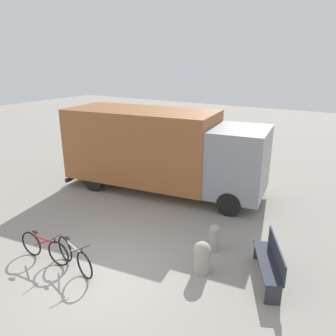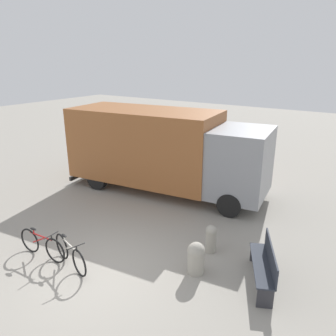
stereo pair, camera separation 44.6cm
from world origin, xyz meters
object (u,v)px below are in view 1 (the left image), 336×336
at_px(delivery_truck, 161,148).
at_px(bicycle_near, 44,248).
at_px(bicycle_middle, 74,256).
at_px(bollard_far_bench, 215,236).
at_px(park_bench, 271,260).
at_px(bollard_near_bench, 202,256).

relative_size(delivery_truck, bicycle_near, 4.81).
bearing_deg(bicycle_middle, bollard_far_bench, 59.63).
bearing_deg(park_bench, delivery_truck, 31.94).
distance_m(bicycle_near, bicycle_middle, 0.93).
relative_size(bicycle_near, bicycle_middle, 1.03).
distance_m(delivery_truck, bicycle_near, 5.74).
distance_m(bollard_near_bench, bollard_far_bench, 1.04).
bearing_deg(park_bench, bollard_near_bench, 85.53).
xyz_separation_m(bicycle_middle, bollard_far_bench, (2.59, 2.54, 0.05)).
bearing_deg(bicycle_middle, bicycle_near, -156.47).
bearing_deg(bicycle_middle, bollard_near_bench, 44.26).
xyz_separation_m(bicycle_middle, bollard_near_bench, (2.71, 1.51, 0.07)).
bearing_deg(bicycle_near, delivery_truck, 86.98).
xyz_separation_m(bicycle_near, bollard_far_bench, (3.51, 2.68, 0.05)).
xyz_separation_m(bollard_near_bench, bollard_far_bench, (-0.12, 1.03, -0.01)).
bearing_deg(bollard_far_bench, park_bench, -16.68).
bearing_deg(bollard_far_bench, bollard_near_bench, -83.29).
bearing_deg(bollard_far_bench, bicycle_middle, -135.50).
bearing_deg(park_bench, bicycle_middle, 91.34).
height_order(bicycle_near, bollard_far_bench, bicycle_near).
height_order(bicycle_near, bollard_near_bench, bollard_near_bench).
height_order(park_bench, bollard_far_bench, park_bench).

